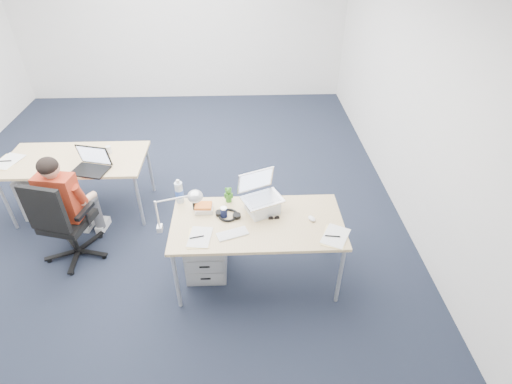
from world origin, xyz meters
TOP-DOWN VIEW (x-y plane):
  - floor at (0.00, 0.00)m, footprint 7.00×7.00m
  - room at (0.00, 0.00)m, footprint 6.02×7.02m
  - desk_near at (1.20, -1.29)m, footprint 1.60×0.80m
  - desk_far at (-0.87, -0.08)m, footprint 1.60×0.80m
  - office_chair at (-0.76, -0.93)m, footprint 0.80×0.80m
  - seated_person at (-0.73, -0.76)m, footprint 0.42×0.69m
  - drawer_pedestal_near at (0.68, -1.16)m, footprint 0.40×0.50m
  - drawer_pedestal_far at (-1.37, -0.07)m, footprint 0.40×0.50m
  - silver_laptop at (1.25, -1.14)m, footprint 0.45×0.41m
  - wireless_keyboard at (0.97, -1.46)m, footprint 0.30×0.20m
  - computer_mouse at (1.71, -1.29)m, footprint 0.09×0.10m
  - headphones at (0.93, -1.20)m, footprint 0.29×0.25m
  - can_koozie at (0.89, -1.20)m, footprint 0.08×0.08m
  - water_bottle at (0.45, -0.95)m, footprint 0.11×0.11m
  - bear_figurine at (0.93, -0.96)m, footprint 0.10×0.09m
  - book_stack at (0.70, -1.12)m, footprint 0.19×0.16m
  - cordless_phone at (0.61, -1.08)m, footprint 0.05×0.04m
  - papers_left at (0.67, -1.50)m, footprint 0.21×0.28m
  - papers_right at (1.88, -1.53)m, footprint 0.30×0.35m
  - sunglasses at (1.36, -1.26)m, footprint 0.11×0.06m
  - desk_lamp at (0.45, -1.38)m, footprint 0.42×0.25m
  - dark_laptop at (-0.61, -0.36)m, footprint 0.46×0.45m
  - far_cup at (-0.50, 0.04)m, footprint 0.08×0.08m
  - far_papers at (-1.62, -0.13)m, footprint 0.31×0.38m

SIDE VIEW (x-z plane):
  - floor at x=0.00m, z-range 0.00..0.00m
  - drawer_pedestal_near at x=0.68m, z-range 0.00..0.55m
  - drawer_pedestal_far at x=-1.37m, z-range 0.00..0.55m
  - office_chair at x=-0.76m, z-range -0.23..0.81m
  - seated_person at x=-0.73m, z-range 0.01..1.22m
  - desk_near at x=1.20m, z-range 0.32..1.05m
  - desk_far at x=-0.87m, z-range 0.32..1.05m
  - far_papers at x=-1.62m, z-range 0.73..0.74m
  - papers_left at x=0.67m, z-range 0.73..0.74m
  - papers_right at x=1.88m, z-range 0.73..0.74m
  - wireless_keyboard at x=0.97m, z-range 0.73..0.74m
  - sunglasses at x=1.36m, z-range 0.73..0.75m
  - computer_mouse at x=1.71m, z-range 0.73..0.76m
  - headphones at x=0.93m, z-range 0.73..0.77m
  - book_stack at x=0.70m, z-range 0.73..0.81m
  - far_cup at x=-0.50m, z-range 0.73..0.82m
  - can_koozie at x=0.89m, z-range 0.73..0.84m
  - cordless_phone at x=0.61m, z-range 0.73..0.88m
  - bear_figurine at x=0.93m, z-range 0.73..0.90m
  - water_bottle at x=0.45m, z-range 0.73..0.99m
  - dark_laptop at x=-0.61m, z-range 0.73..1.00m
  - silver_laptop at x=1.25m, z-range 0.73..1.11m
  - desk_lamp at x=0.45m, z-range 0.73..1.18m
  - room at x=0.00m, z-range 0.31..3.12m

